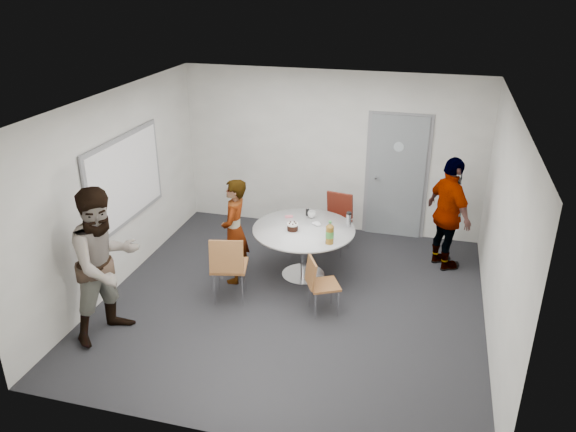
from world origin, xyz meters
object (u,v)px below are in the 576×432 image
(person_main, at_px, (235,231))
(table, at_px, (305,235))
(whiteboard, at_px, (126,179))
(person_right, at_px, (449,214))
(door, at_px, (396,177))
(chair_far, at_px, (337,216))
(chair_near_right, at_px, (318,281))
(person_left, at_px, (105,264))
(chair_near_left, at_px, (228,263))

(person_main, bearing_deg, table, 104.91)
(whiteboard, distance_m, person_right, 4.65)
(door, distance_m, table, 2.12)
(chair_far, bearing_deg, table, 84.39)
(chair_near_right, height_order, chair_far, chair_far)
(chair_far, xyz_separation_m, person_right, (1.67, -0.17, 0.29))
(table, relative_size, person_left, 0.76)
(person_main, xyz_separation_m, person_right, (2.89, 1.17, 0.09))
(door, xyz_separation_m, person_main, (-2.04, -2.12, -0.26))
(chair_near_left, xyz_separation_m, person_right, (2.77, 1.78, 0.26))
(whiteboard, distance_m, chair_near_right, 3.03)
(table, height_order, chair_near_right, table)
(whiteboard, xyz_separation_m, person_right, (4.41, 1.34, -0.59))
(table, bearing_deg, person_right, 23.10)
(chair_near_left, relative_size, person_main, 0.63)
(person_left, height_order, person_right, person_left)
(person_main, height_order, person_right, person_right)
(door, relative_size, person_right, 1.23)
(chair_far, relative_size, person_main, 0.60)
(chair_near_left, bearing_deg, chair_far, 48.11)
(chair_near_left, height_order, person_main, person_main)
(table, distance_m, person_main, 1.01)
(door, xyz_separation_m, person_left, (-3.05, -3.74, -0.07))
(door, xyz_separation_m, chair_near_left, (-1.92, -2.72, -0.43))
(person_main, xyz_separation_m, person_left, (-1.01, -1.63, 0.19))
(chair_near_right, xyz_separation_m, person_left, (-2.33, -1.08, 0.49))
(table, xyz_separation_m, chair_far, (0.28, 1.00, -0.09))
(table, height_order, person_left, person_left)
(table, relative_size, chair_near_right, 1.86)
(chair_near_left, bearing_deg, whiteboard, 152.43)
(chair_near_left, relative_size, person_right, 0.57)
(door, height_order, whiteboard, door)
(whiteboard, xyz_separation_m, chair_far, (2.74, 1.50, -0.88))
(door, xyz_separation_m, chair_far, (-0.82, -0.78, -0.46))
(person_main, bearing_deg, person_right, 107.01)
(table, relative_size, chair_near_left, 1.50)
(chair_near_left, height_order, person_right, person_right)
(person_main, bearing_deg, whiteboard, -88.91)
(door, distance_m, chair_far, 1.22)
(person_main, bearing_deg, door, 130.98)
(whiteboard, bearing_deg, chair_far, 28.79)
(whiteboard, xyz_separation_m, person_main, (1.52, 0.16, -0.68))
(chair_far, bearing_deg, chair_near_left, 70.50)
(whiteboard, relative_size, person_main, 1.24)
(whiteboard, height_order, person_left, whiteboard)
(chair_far, xyz_separation_m, person_main, (-1.22, -1.34, 0.20))
(door, relative_size, chair_near_left, 2.18)
(door, bearing_deg, chair_near_left, -125.15)
(door, relative_size, chair_near_right, 2.71)
(table, xyz_separation_m, person_right, (1.95, 0.83, 0.20))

